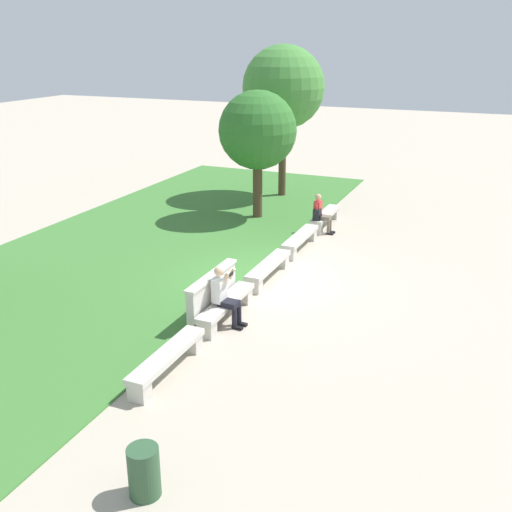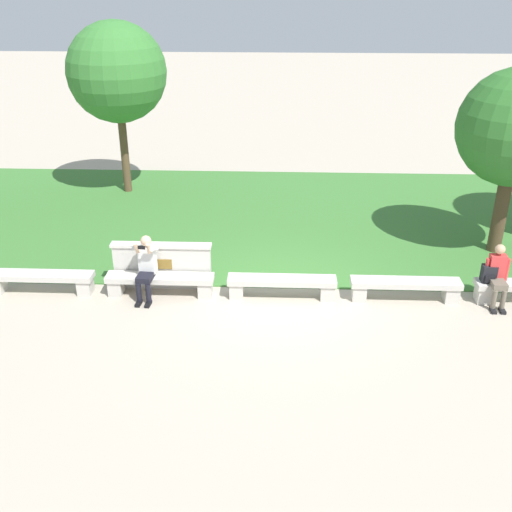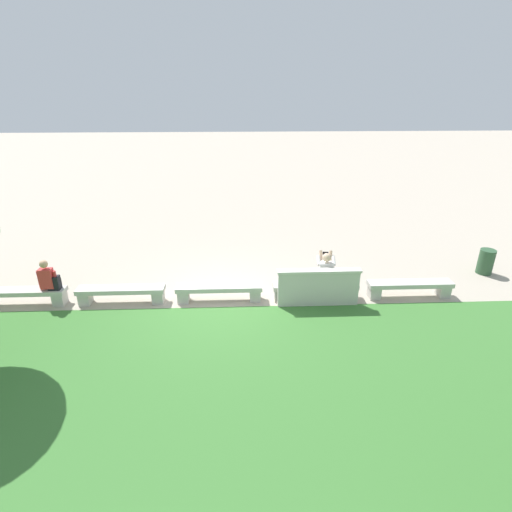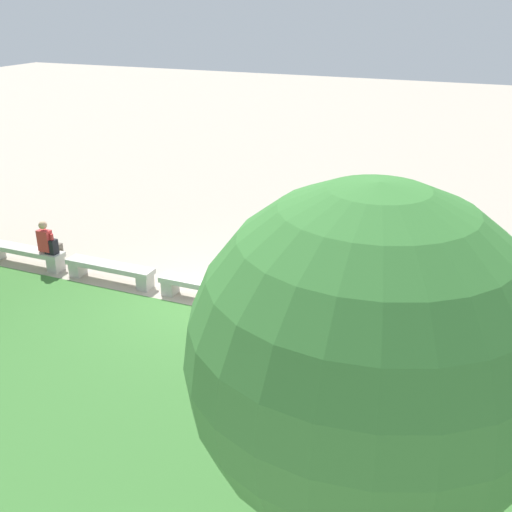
% 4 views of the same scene
% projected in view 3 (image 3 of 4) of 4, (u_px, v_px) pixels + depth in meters
% --- Properties ---
extents(ground_plane, '(80.00, 80.00, 0.00)m').
position_uv_depth(ground_plane, '(220.00, 301.00, 10.50)').
color(ground_plane, '#B2A593').
extents(grass_strip, '(24.32, 8.00, 0.03)m').
position_uv_depth(grass_strip, '(208.00, 434.00, 6.48)').
color(grass_strip, '#3D7533').
rests_on(grass_strip, ground).
extents(bench_main, '(2.23, 0.40, 0.45)m').
position_uv_depth(bench_main, '(410.00, 287.00, 10.58)').
color(bench_main, beige).
rests_on(bench_main, ground).
extents(bench_near, '(2.23, 0.40, 0.45)m').
position_uv_depth(bench_near, '(315.00, 288.00, 10.48)').
color(bench_near, beige).
rests_on(bench_near, ground).
extents(bench_mid, '(2.23, 0.40, 0.45)m').
position_uv_depth(bench_mid, '(219.00, 290.00, 10.38)').
color(bench_mid, beige).
rests_on(bench_mid, ground).
extents(bench_far, '(2.23, 0.40, 0.45)m').
position_uv_depth(bench_far, '(121.00, 292.00, 10.28)').
color(bench_far, beige).
rests_on(bench_far, ground).
extents(bench_end, '(2.23, 0.40, 0.45)m').
position_uv_depth(bench_end, '(21.00, 294.00, 10.18)').
color(bench_end, beige).
rests_on(bench_end, ground).
extents(backrest_wall_with_plaque, '(2.10, 0.24, 1.01)m').
position_uv_depth(backrest_wall_with_plaque, '(318.00, 287.00, 10.08)').
color(backrest_wall_with_plaque, beige).
rests_on(backrest_wall_with_plaque, ground).
extents(person_photographer, '(0.49, 0.74, 1.32)m').
position_uv_depth(person_photographer, '(325.00, 272.00, 10.39)').
color(person_photographer, black).
rests_on(person_photographer, ground).
extents(person_distant, '(0.48, 0.67, 1.26)m').
position_uv_depth(person_distant, '(50.00, 280.00, 10.13)').
color(person_distant, black).
rests_on(person_distant, ground).
extents(backpack, '(0.28, 0.24, 0.43)m').
position_uv_depth(backpack, '(54.00, 283.00, 10.08)').
color(backpack, black).
rests_on(backpack, bench_end).
extents(trash_bin, '(0.44, 0.44, 0.75)m').
position_uv_depth(trash_bin, '(486.00, 262.00, 11.89)').
color(trash_bin, '#2D5133').
rests_on(trash_bin, ground).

